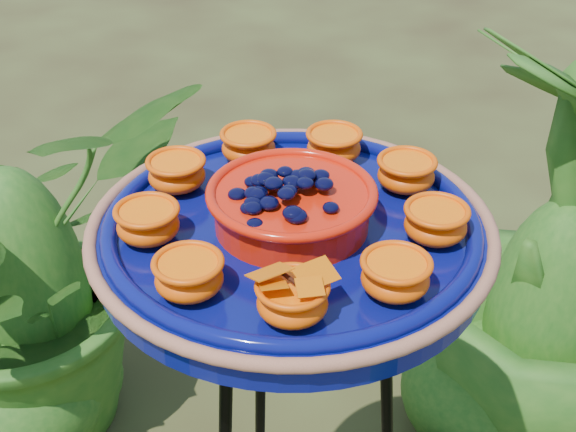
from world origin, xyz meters
name	(u,v)px	position (x,y,z in m)	size (l,w,h in m)	color
feeder_dish	(292,226)	(0.09, 0.06, 1.02)	(0.65, 0.65, 0.12)	#070C58
shrub_back_left	(23,265)	(-0.58, 0.70, 0.45)	(0.82, 0.71, 0.91)	#1D5015
shrub_back_right	(560,263)	(0.65, 0.69, 0.53)	(0.59, 0.59, 1.05)	#1D5015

